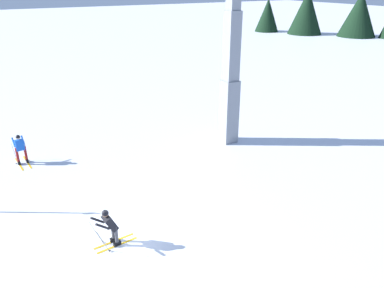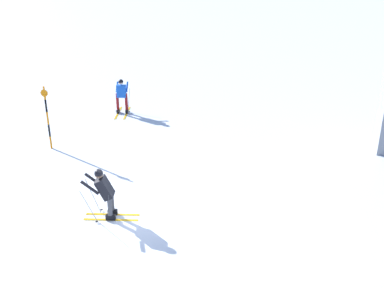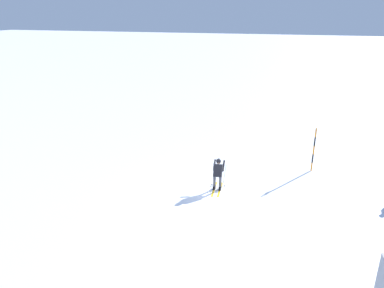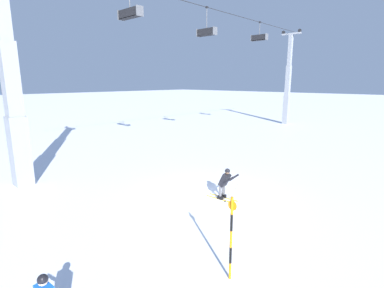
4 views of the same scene
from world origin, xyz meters
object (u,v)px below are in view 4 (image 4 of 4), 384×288
at_px(lift_tower_far, 288,86).
at_px(chairlift_seat_middle, 259,37).
at_px(chairlift_seat_second, 206,32).
at_px(chairlift_seat_nearest, 129,13).
at_px(trail_marker_pole, 231,236).
at_px(lift_tower_near, 13,95).
at_px(skier_carving_main, 225,181).

height_order(lift_tower_far, chairlift_seat_middle, lift_tower_far).
xyz_separation_m(lift_tower_far, chairlift_seat_second, (-16.40, -0.00, 4.70)).
distance_m(chairlift_seat_nearest, chairlift_seat_middle, 16.54).
bearing_deg(trail_marker_pole, lift_tower_far, 22.84).
bearing_deg(lift_tower_near, chairlift_seat_middle, 0.00).
distance_m(skier_carving_main, chairlift_seat_middle, 22.34).
bearing_deg(trail_marker_pole, chairlift_seat_second, 42.47).
height_order(lift_tower_near, trail_marker_pole, lift_tower_near).
xyz_separation_m(lift_tower_far, chairlift_seat_nearest, (-24.24, -0.00, 4.94)).
distance_m(lift_tower_far, chairlift_seat_middle, 9.24).
xyz_separation_m(skier_carving_main, chairlift_seat_middle, (18.16, 9.25, 9.15)).
height_order(skier_carving_main, lift_tower_near, lift_tower_near).
relative_size(lift_tower_near, chairlift_seat_middle, 6.14).
bearing_deg(trail_marker_pole, skier_carving_main, 38.12).
xyz_separation_m(lift_tower_far, chairlift_seat_middle, (-7.71, -0.00, 5.10)).
distance_m(skier_carving_main, lift_tower_far, 27.77).
relative_size(lift_tower_far, chairlift_seat_nearest, 5.50).
relative_size(lift_tower_near, lift_tower_far, 1.00).
height_order(lift_tower_far, chairlift_seat_nearest, lift_tower_far).
distance_m(chairlift_seat_middle, trail_marker_pole, 27.45).
bearing_deg(lift_tower_far, skier_carving_main, -160.31).
distance_m(lift_tower_near, chairlift_seat_nearest, 8.99).
bearing_deg(trail_marker_pole, chairlift_seat_middle, 29.44).
bearing_deg(lift_tower_near, lift_tower_far, 0.00).
bearing_deg(chairlift_seat_middle, trail_marker_pole, -150.56).
bearing_deg(skier_carving_main, trail_marker_pole, -141.88).
bearing_deg(lift_tower_far, chairlift_seat_nearest, -180.00).
height_order(lift_tower_far, trail_marker_pole, lift_tower_far).
xyz_separation_m(chairlift_seat_second, chairlift_seat_middle, (8.69, 0.00, 0.40)).
xyz_separation_m(chairlift_seat_nearest, trail_marker_pole, (-6.13, -12.79, -8.55)).
bearing_deg(chairlift_seat_middle, chairlift_seat_nearest, 180.00).
xyz_separation_m(chairlift_seat_second, trail_marker_pole, (-13.98, -12.79, -8.31)).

